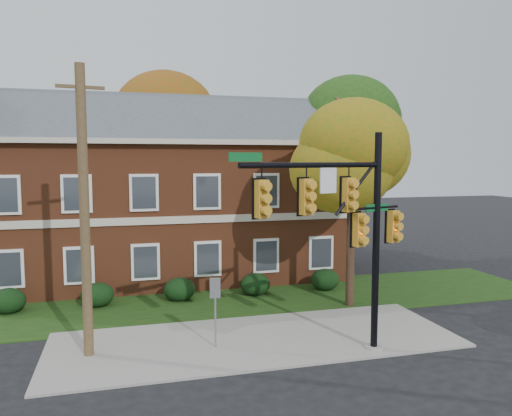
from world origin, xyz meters
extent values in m
plane|color=black|center=(0.00, 0.00, 0.00)|extent=(120.00, 120.00, 0.00)
cube|color=gray|center=(0.00, 1.00, 0.04)|extent=(14.00, 5.00, 0.08)
cube|color=#193811|center=(0.00, 6.00, 0.02)|extent=(30.00, 6.00, 0.04)
cube|color=brown|center=(-2.00, 12.00, 3.50)|extent=(18.00, 8.00, 7.00)
cube|color=beige|center=(-2.00, 12.00, 7.12)|extent=(18.80, 8.80, 0.24)
cube|color=beige|center=(-2.00, 7.97, 3.50)|extent=(18.00, 0.12, 0.35)
ellipsoid|color=black|center=(-9.00, 6.70, 0.53)|extent=(1.40, 1.26, 1.05)
ellipsoid|color=black|center=(-5.50, 6.70, 0.53)|extent=(1.40, 1.26, 1.05)
ellipsoid|color=black|center=(-2.00, 6.70, 0.53)|extent=(1.40, 1.26, 1.05)
ellipsoid|color=black|center=(1.50, 6.70, 0.53)|extent=(1.40, 1.26, 1.05)
ellipsoid|color=black|center=(5.00, 6.70, 0.53)|extent=(1.40, 1.26, 1.05)
cylinder|color=black|center=(5.00, 4.00, 2.88)|extent=(0.36, 0.36, 5.76)
ellipsoid|color=#B0690F|center=(5.00, 4.00, 6.48)|extent=(4.25, 4.25, 3.60)
ellipsoid|color=#B0690F|center=(5.62, 3.62, 7.08)|extent=(3.50, 3.50, 3.00)
cylinder|color=black|center=(9.00, 13.00, 3.52)|extent=(0.36, 0.36, 7.04)
ellipsoid|color=#174011|center=(9.00, 13.00, 7.92)|extent=(5.95, 5.95, 5.04)
ellipsoid|color=#174011|center=(9.88, 12.47, 8.52)|extent=(4.90, 4.90, 4.20)
cylinder|color=black|center=(-1.00, 20.00, 3.84)|extent=(0.36, 0.36, 7.68)
ellipsoid|color=red|center=(-1.00, 20.00, 8.64)|extent=(6.46, 6.46, 5.47)
ellipsoid|color=red|center=(-0.05, 19.43, 9.24)|extent=(5.32, 5.32, 4.56)
cylinder|color=gray|center=(3.52, -0.87, 0.08)|extent=(0.57, 0.57, 0.16)
cylinder|color=black|center=(3.52, -0.87, 3.57)|extent=(0.28, 0.28, 7.15)
cylinder|color=black|center=(1.07, -1.60, 6.13)|extent=(4.94, 1.62, 0.16)
cylinder|color=black|center=(3.52, -0.87, 4.75)|extent=(1.78, 0.60, 0.08)
cube|color=orange|center=(-0.69, -2.12, 5.21)|extent=(0.52, 0.42, 1.18)
cube|color=orange|center=(0.78, -1.69, 5.21)|extent=(0.52, 0.42, 1.18)
cube|color=orange|center=(2.35, -1.22, 5.21)|extent=(0.52, 0.42, 1.18)
cube|color=silver|center=(1.56, -1.45, 5.67)|extent=(0.60, 0.21, 0.77)
cube|color=#0B5824|center=(-1.18, -2.27, 6.35)|extent=(0.99, 0.33, 0.25)
cube|color=orange|center=(2.79, -1.09, 4.08)|extent=(0.52, 0.42, 1.18)
cube|color=orange|center=(4.25, -0.65, 4.08)|extent=(0.52, 0.42, 1.18)
cube|color=#0B5824|center=(3.52, -0.87, 4.75)|extent=(0.94, 0.32, 0.23)
cylinder|color=#4C3C23|center=(-5.53, 1.04, 4.60)|extent=(0.35, 0.35, 9.20)
cube|color=#4C3C23|center=(-5.53, 1.04, 8.48)|extent=(1.43, 0.32, 0.10)
cylinder|color=slate|center=(-1.50, 0.63, 1.20)|extent=(0.08, 0.08, 2.41)
cube|color=slate|center=(-1.50, 0.63, 2.08)|extent=(0.35, 0.13, 0.68)
camera|label=1|loc=(-4.41, -15.23, 6.26)|focal=35.00mm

